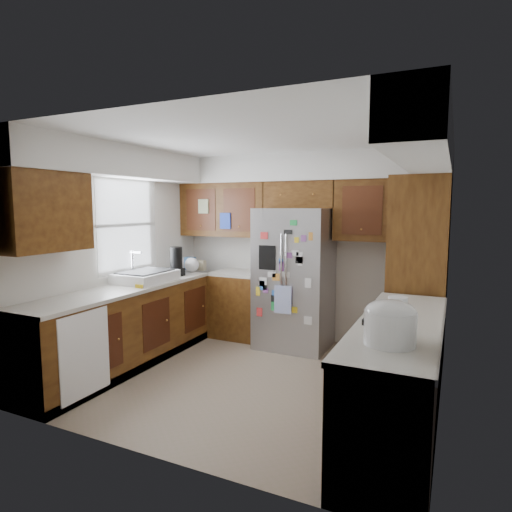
# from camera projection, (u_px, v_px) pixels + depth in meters

# --- Properties ---
(floor) EXTENTS (3.60, 3.60, 0.00)m
(floor) POSITION_uv_depth(u_px,v_px,m) (255.00, 379.00, 4.54)
(floor) COLOR gray
(floor) RESTS_ON ground
(room_shell) EXTENTS (3.64, 3.24, 2.52)m
(room_shell) POSITION_uv_depth(u_px,v_px,m) (260.00, 207.00, 4.70)
(room_shell) COLOR silver
(room_shell) RESTS_ON ground
(left_counter_run) EXTENTS (1.36, 3.20, 0.92)m
(left_counter_run) POSITION_uv_depth(u_px,v_px,m) (152.00, 324.00, 5.09)
(left_counter_run) COLOR #3E1F0B
(left_counter_run) RESTS_ON ground
(right_counter_run) EXTENTS (0.63, 2.25, 0.92)m
(right_counter_run) POSITION_uv_depth(u_px,v_px,m) (398.00, 382.00, 3.43)
(right_counter_run) COLOR #3E1F0B
(right_counter_run) RESTS_ON ground
(pantry) EXTENTS (0.60, 0.90, 2.15)m
(pantry) POSITION_uv_depth(u_px,v_px,m) (418.00, 273.00, 4.82)
(pantry) COLOR #3E1F0B
(pantry) RESTS_ON ground
(fridge) EXTENTS (0.90, 0.79, 1.80)m
(fridge) POSITION_uv_depth(u_px,v_px,m) (294.00, 278.00, 5.52)
(fridge) COLOR #A0A0A5
(fridge) RESTS_ON ground
(bridge_cabinet) EXTENTS (0.96, 0.34, 0.35)m
(bridge_cabinet) POSITION_uv_depth(u_px,v_px,m) (301.00, 195.00, 5.60)
(bridge_cabinet) COLOR #3E1F0B
(bridge_cabinet) RESTS_ON fridge
(fridge_top_items) EXTENTS (0.62, 0.31, 0.31)m
(fridge_top_items) POSITION_uv_depth(u_px,v_px,m) (293.00, 171.00, 5.58)
(fridge_top_items) COLOR #2252B1
(fridge_top_items) RESTS_ON bridge_cabinet
(sink_assembly) EXTENTS (0.52, 0.72, 0.37)m
(sink_assembly) POSITION_uv_depth(u_px,v_px,m) (146.00, 276.00, 5.14)
(sink_assembly) COLOR white
(sink_assembly) RESTS_ON left_counter_run
(left_counter_clutter) EXTENTS (0.32, 0.76, 0.38)m
(left_counter_clutter) POSITION_uv_depth(u_px,v_px,m) (184.00, 264.00, 5.78)
(left_counter_clutter) COLOR black
(left_counter_clutter) RESTS_ON left_counter_run
(rice_cooker) EXTENTS (0.34, 0.34, 0.30)m
(rice_cooker) POSITION_uv_depth(u_px,v_px,m) (390.00, 321.00, 2.80)
(rice_cooker) COLOR silver
(rice_cooker) RESTS_ON right_counter_run
(paper_towel) EXTENTS (0.13, 0.13, 0.29)m
(paper_towel) POSITION_uv_depth(u_px,v_px,m) (397.00, 317.00, 2.94)
(paper_towel) COLOR white
(paper_towel) RESTS_ON right_counter_run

